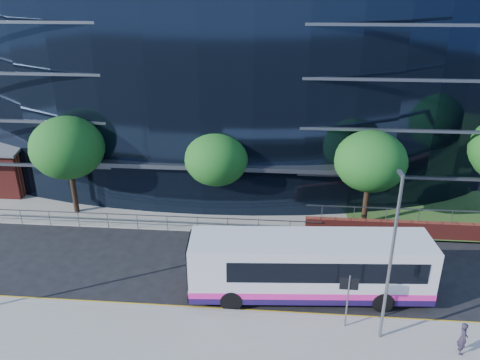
# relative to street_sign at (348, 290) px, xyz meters

# --- Properties ---
(ground) EXTENTS (200.00, 200.00, 0.00)m
(ground) POSITION_rel_street_sign_xyz_m (-4.50, 1.59, -2.15)
(ground) COLOR black
(ground) RESTS_ON ground
(kerb) EXTENTS (80.00, 0.25, 0.16)m
(kerb) POSITION_rel_street_sign_xyz_m (-4.50, 0.59, -2.07)
(kerb) COLOR gray
(kerb) RESTS_ON ground
(yellow_line_outer) EXTENTS (80.00, 0.08, 0.01)m
(yellow_line_outer) POSITION_rel_street_sign_xyz_m (-4.50, 0.79, -2.14)
(yellow_line_outer) COLOR gold
(yellow_line_outer) RESTS_ON ground
(yellow_line_inner) EXTENTS (80.00, 0.08, 0.01)m
(yellow_line_inner) POSITION_rel_street_sign_xyz_m (-4.50, 0.94, -2.14)
(yellow_line_inner) COLOR gold
(yellow_line_inner) RESTS_ON ground
(far_forecourt) EXTENTS (50.00, 8.00, 0.10)m
(far_forecourt) POSITION_rel_street_sign_xyz_m (-10.50, 12.59, -2.10)
(far_forecourt) COLOR gray
(far_forecourt) RESTS_ON ground
(glass_office) EXTENTS (44.00, 23.10, 16.00)m
(glass_office) POSITION_rel_street_sign_xyz_m (-8.50, 22.44, 5.85)
(glass_office) COLOR black
(glass_office) RESTS_ON ground
(guard_railings) EXTENTS (24.00, 0.05, 1.10)m
(guard_railings) POSITION_rel_street_sign_xyz_m (-12.50, 8.59, -1.33)
(guard_railings) COLOR slate
(guard_railings) RESTS_ON ground
(street_sign) EXTENTS (0.85, 0.09, 2.80)m
(street_sign) POSITION_rel_street_sign_xyz_m (0.00, 0.00, 0.00)
(street_sign) COLOR slate
(street_sign) RESTS_ON pavement_near
(tree_far_a) EXTENTS (4.95, 4.95, 6.98)m
(tree_far_a) POSITION_rel_street_sign_xyz_m (-17.50, 10.59, 2.71)
(tree_far_a) COLOR black
(tree_far_a) RESTS_ON ground
(tree_far_b) EXTENTS (4.29, 4.29, 6.05)m
(tree_far_b) POSITION_rel_street_sign_xyz_m (-7.50, 11.09, 2.06)
(tree_far_b) COLOR black
(tree_far_b) RESTS_ON ground
(tree_far_c) EXTENTS (4.62, 4.62, 6.51)m
(tree_far_c) POSITION_rel_street_sign_xyz_m (2.50, 10.59, 2.39)
(tree_far_c) COLOR black
(tree_far_c) RESTS_ON ground
(tree_dist_e) EXTENTS (4.62, 4.62, 6.51)m
(tree_dist_e) POSITION_rel_street_sign_xyz_m (19.50, 41.59, 2.39)
(tree_dist_e) COLOR black
(tree_dist_e) RESTS_ON ground
(streetlight_east) EXTENTS (0.15, 0.77, 8.00)m
(streetlight_east) POSITION_rel_street_sign_xyz_m (1.50, -0.59, 2.29)
(streetlight_east) COLOR slate
(streetlight_east) RESTS_ON pavement_near
(city_bus) EXTENTS (12.36, 3.67, 3.30)m
(city_bus) POSITION_rel_street_sign_xyz_m (-1.51, 2.45, -0.40)
(city_bus) COLOR silver
(city_bus) RESTS_ON ground
(pedestrian) EXTENTS (0.42, 0.60, 1.56)m
(pedestrian) POSITION_rel_street_sign_xyz_m (4.81, -1.31, -1.22)
(pedestrian) COLOR #261F2F
(pedestrian) RESTS_ON pavement_near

